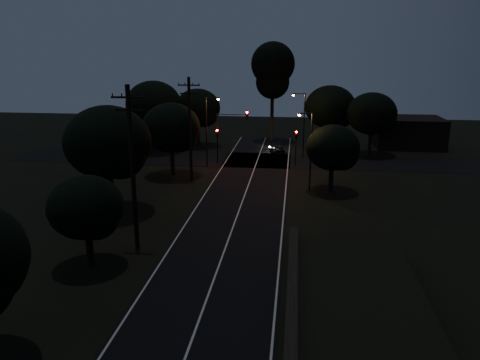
# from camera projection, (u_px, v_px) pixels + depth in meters

# --- Properties ---
(road_surface) EXTENTS (60.00, 70.00, 0.03)m
(road_surface) POSITION_uv_depth(u_px,v_px,m) (248.00, 185.00, 46.76)
(road_surface) COLOR black
(road_surface) RESTS_ON ground
(utility_pole_mid) EXTENTS (2.20, 0.30, 11.00)m
(utility_pole_mid) POSITION_uv_depth(u_px,v_px,m) (132.00, 166.00, 30.48)
(utility_pole_mid) COLOR black
(utility_pole_mid) RESTS_ON ground
(utility_pole_far) EXTENTS (2.20, 0.30, 10.50)m
(utility_pole_far) POSITION_uv_depth(u_px,v_px,m) (190.00, 128.00, 46.80)
(utility_pole_far) COLOR black
(utility_pole_far) RESTS_ON ground
(tree_left_b) EXTENTS (4.59, 4.59, 5.83)m
(tree_left_b) POSITION_uv_depth(u_px,v_px,m) (88.00, 209.00, 28.27)
(tree_left_b) COLOR black
(tree_left_b) RESTS_ON ground
(tree_left_c) EXTENTS (7.00, 7.00, 8.84)m
(tree_left_c) POSITION_uv_depth(u_px,v_px,m) (110.00, 145.00, 37.53)
(tree_left_c) COLOR black
(tree_left_c) RESTS_ON ground
(tree_left_d) EXTENTS (6.11, 6.11, 7.75)m
(tree_left_d) POSITION_uv_depth(u_px,v_px,m) (173.00, 129.00, 48.98)
(tree_left_d) COLOR black
(tree_left_d) RESTS_ON ground
(tree_far_nw) EXTENTS (6.24, 6.24, 7.91)m
(tree_far_nw) POSITION_uv_depth(u_px,v_px,m) (199.00, 109.00, 64.30)
(tree_far_nw) COLOR black
(tree_far_nw) RESTS_ON ground
(tree_far_w) EXTENTS (7.21, 7.21, 9.20)m
(tree_far_w) POSITION_uv_depth(u_px,v_px,m) (155.00, 106.00, 60.80)
(tree_far_w) COLOR black
(tree_far_w) RESTS_ON ground
(tree_far_ne) EXTENTS (6.73, 6.73, 8.51)m
(tree_far_ne) POSITION_uv_depth(u_px,v_px,m) (332.00, 108.00, 62.12)
(tree_far_ne) COLOR black
(tree_far_ne) RESTS_ON ground
(tree_far_e) EXTENTS (6.23, 6.23, 7.91)m
(tree_far_e) POSITION_uv_depth(u_px,v_px,m) (374.00, 115.00, 58.80)
(tree_far_e) COLOR black
(tree_far_e) RESTS_ON ground
(tree_right_a) EXTENTS (5.02, 5.02, 6.38)m
(tree_right_a) POSITION_uv_depth(u_px,v_px,m) (335.00, 149.00, 43.53)
(tree_right_a) COLOR black
(tree_right_a) RESTS_ON ground
(tall_pine) EXTENTS (6.24, 6.24, 14.18)m
(tall_pine) POSITION_uv_depth(u_px,v_px,m) (273.00, 70.00, 66.70)
(tall_pine) COLOR black
(tall_pine) RESTS_ON ground
(building_left) EXTENTS (10.00, 8.00, 4.40)m
(building_left) POSITION_uv_depth(u_px,v_px,m) (127.00, 126.00, 68.41)
(building_left) COLOR black
(building_left) RESTS_ON ground
(building_right) EXTENTS (9.00, 7.00, 4.00)m
(building_right) POSITION_uv_depth(u_px,v_px,m) (408.00, 132.00, 64.84)
(building_right) COLOR black
(building_right) RESTS_ON ground
(signal_left) EXTENTS (0.28, 0.35, 4.10)m
(signal_left) POSITION_uv_depth(u_px,v_px,m) (217.00, 140.00, 54.99)
(signal_left) COLOR black
(signal_left) RESTS_ON ground
(signal_right) EXTENTS (0.28, 0.35, 4.10)m
(signal_right) POSITION_uv_depth(u_px,v_px,m) (296.00, 141.00, 53.94)
(signal_right) COLOR black
(signal_right) RESTS_ON ground
(signal_mast) EXTENTS (3.70, 0.35, 6.25)m
(signal_mast) POSITION_uv_depth(u_px,v_px,m) (232.00, 127.00, 54.40)
(signal_mast) COLOR black
(signal_mast) RESTS_ON ground
(streetlight_a) EXTENTS (1.66, 0.26, 8.00)m
(streetlight_a) POSITION_uv_depth(u_px,v_px,m) (208.00, 127.00, 52.69)
(streetlight_a) COLOR black
(streetlight_a) RESTS_ON ground
(streetlight_b) EXTENTS (1.66, 0.26, 8.00)m
(streetlight_b) POSITION_uv_depth(u_px,v_px,m) (302.00, 121.00, 57.20)
(streetlight_b) COLOR black
(streetlight_b) RESTS_ON ground
(streetlight_c) EXTENTS (1.46, 0.26, 7.50)m
(streetlight_c) POSITION_uv_depth(u_px,v_px,m) (309.00, 146.00, 43.84)
(streetlight_c) COLOR black
(streetlight_c) RESTS_ON ground
(car) EXTENTS (2.35, 3.66, 1.16)m
(car) POSITION_uv_depth(u_px,v_px,m) (277.00, 149.00, 60.57)
(car) COLOR black
(car) RESTS_ON ground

